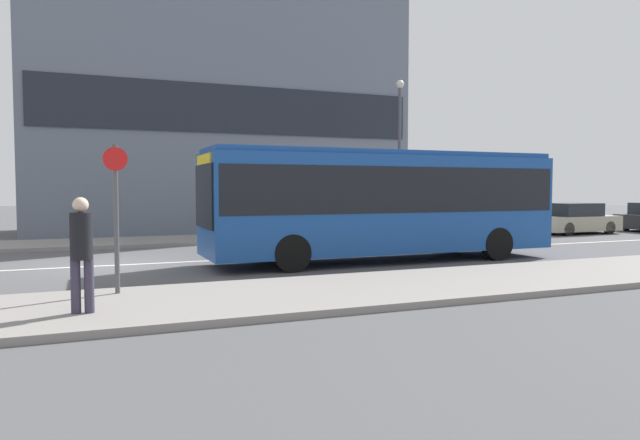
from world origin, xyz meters
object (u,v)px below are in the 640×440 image
object	(u,v)px
city_bus	(383,198)
street_lamp	(400,140)
pedestrian_near_stop	(81,247)
parked_car_1	(575,219)
parked_car_0	(480,222)
bus_stop_sign	(116,207)

from	to	relation	value
city_bus	street_lamp	distance (m)	9.18
pedestrian_near_stop	city_bus	bearing A→B (deg)	40.46
street_lamp	city_bus	bearing A→B (deg)	-123.13
city_bus	parked_car_1	distance (m)	14.17
parked_car_0	bus_stop_sign	distance (m)	17.30
street_lamp	parked_car_0	bearing A→B (deg)	-36.91
city_bus	street_lamp	world-z (taller)	street_lamp
parked_car_0	pedestrian_near_stop	distance (m)	18.61
bus_stop_sign	street_lamp	size ratio (longest dim) A/B	0.42
parked_car_0	pedestrian_near_stop	xyz separation A→B (m)	(-15.58, -10.16, 0.51)
parked_car_1	bus_stop_sign	size ratio (longest dim) A/B	1.44
street_lamp	parked_car_1	bearing A→B (deg)	-13.64
city_bus	pedestrian_near_stop	distance (m)	9.35
parked_car_1	bus_stop_sign	distance (m)	22.22
parked_car_0	parked_car_1	size ratio (longest dim) A/B	1.14
parked_car_0	pedestrian_near_stop	size ratio (longest dim) A/B	2.49
bus_stop_sign	pedestrian_near_stop	bearing A→B (deg)	-110.51
bus_stop_sign	street_lamp	distance (m)	16.40
city_bus	parked_car_1	xyz separation A→B (m)	(13.04, 5.43, -1.15)
parked_car_0	bus_stop_sign	xyz separation A→B (m)	(-14.99, -8.57, 1.09)
parked_car_1	pedestrian_near_stop	bearing A→B (deg)	-154.04
pedestrian_near_stop	bus_stop_sign	xyz separation A→B (m)	(0.59, 1.59, 0.57)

